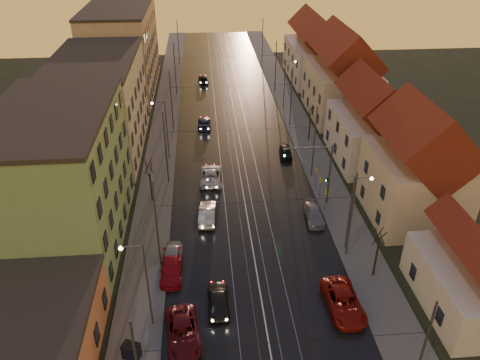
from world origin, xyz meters
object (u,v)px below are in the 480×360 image
object	(u,v)px
street_lamp_3	(287,80)
driving_car_0	(218,300)
parked_left_2	(171,269)
driving_car_4	(203,79)
driving_car_1	(207,214)
driving_car_2	(211,175)
street_lamp_2	(164,124)
parked_right_1	(314,214)
street_lamp_0	(143,278)
driving_car_3	(204,123)
parked_left_1	(183,332)
parked_left_3	(172,258)
parked_right_0	(343,302)
traffic_light_mast	(321,167)
parked_right_2	(286,152)
street_lamp_1	(354,206)
dumpster	(131,351)

from	to	relation	value
street_lamp_3	driving_car_0	xyz separation A→B (m)	(-12.70, -42.48, -4.14)
parked_left_2	driving_car_4	bearing A→B (deg)	85.58
driving_car_1	driving_car_2	size ratio (longest dim) A/B	0.87
street_lamp_2	parked_right_1	world-z (taller)	street_lamp_2
driving_car_0	driving_car_2	size ratio (longest dim) A/B	0.80
street_lamp_0	parked_right_1	size ratio (longest dim) A/B	1.85
driving_car_4	street_lamp_0	bearing A→B (deg)	81.20
driving_car_3	driving_car_4	world-z (taller)	driving_car_4
parked_left_1	parked_left_3	xyz separation A→B (m)	(-1.19, 8.68, 0.00)
street_lamp_0	parked_right_1	distance (m)	21.07
street_lamp_0	driving_car_4	size ratio (longest dim) A/B	1.94
street_lamp_0	driving_car_1	distance (m)	15.32
parked_left_2	parked_left_3	world-z (taller)	parked_left_3
driving_car_0	parked_right_0	world-z (taller)	parked_right_0
street_lamp_0	traffic_light_mast	bearing A→B (deg)	43.10
traffic_light_mast	parked_right_0	size ratio (longest dim) A/B	1.28
driving_car_1	traffic_light_mast	bearing A→B (deg)	-166.36
parked_left_2	parked_right_2	bearing A→B (deg)	56.99
street_lamp_1	driving_car_0	size ratio (longest dim) A/B	1.84
street_lamp_0	parked_right_2	world-z (taller)	street_lamp_0
street_lamp_0	driving_car_4	xyz separation A→B (m)	(5.23, 58.25, -4.18)
street_lamp_3	parked_right_1	xyz separation A→B (m)	(-2.20, -30.98, -4.26)
street_lamp_1	dumpster	xyz separation A→B (m)	(-19.16, -11.01, -4.19)
street_lamp_0	parked_left_3	distance (m)	8.37
street_lamp_2	traffic_light_mast	bearing A→B (deg)	-35.07
parked_left_2	dumpster	xyz separation A→B (m)	(-2.45, -8.70, 0.03)
driving_car_0	parked_right_0	size ratio (longest dim) A/B	0.78
street_lamp_3	traffic_light_mast	xyz separation A→B (m)	(-1.11, -28.00, -0.29)
parked_left_1	dumpster	size ratio (longest dim) A/B	4.39
parked_right_1	parked_right_2	xyz separation A→B (m)	(-0.55, 14.45, 0.02)
driving_car_1	dumpster	bearing A→B (deg)	74.82
street_lamp_2	parked_right_0	distance (m)	31.94
street_lamp_1	dumpster	distance (m)	22.49
driving_car_2	parked_left_2	bearing A→B (deg)	79.28
traffic_light_mast	street_lamp_2	bearing A→B (deg)	144.93
parked_right_2	driving_car_1	bearing A→B (deg)	-123.73
street_lamp_3	driving_car_1	size ratio (longest dim) A/B	1.70
street_lamp_0	driving_car_2	bearing A→B (deg)	75.86
street_lamp_1	street_lamp_3	size ratio (longest dim) A/B	1.00
street_lamp_1	street_lamp_2	size ratio (longest dim) A/B	1.00
driving_car_4	dumpster	distance (m)	61.57
street_lamp_2	dumpster	distance (m)	31.31
parked_right_2	street_lamp_2	bearing A→B (deg)	-177.81
parked_left_3	dumpster	world-z (taller)	parked_left_3
driving_car_1	street_lamp_2	bearing A→B (deg)	-66.84
street_lamp_3	parked_left_1	size ratio (longest dim) A/B	1.52
street_lamp_2	driving_car_3	distance (m)	11.77
street_lamp_0	driving_car_3	bearing A→B (deg)	82.42
driving_car_1	driving_car_3	bearing A→B (deg)	-86.35
parked_left_3	parked_right_1	distance (m)	15.67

